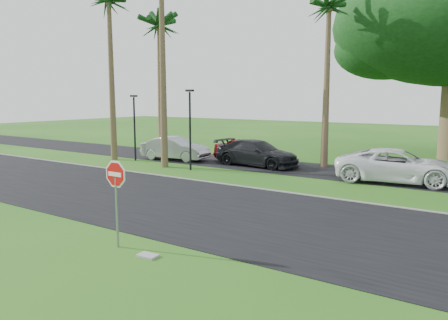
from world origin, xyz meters
TOP-DOWN VIEW (x-y plane):
  - ground at (0.00, 0.00)m, footprint 120.00×120.00m
  - road at (0.00, 2.00)m, footprint 120.00×8.00m
  - parking_strip at (0.00, 12.50)m, footprint 120.00×5.00m
  - curb at (0.00, 6.05)m, footprint 120.00×0.12m
  - stop_sign_near at (0.50, -3.00)m, footprint 1.05×0.07m
  - palm_left_far at (-13.00, 9.00)m, footprint 5.00×5.00m
  - palm_left_mid at (-10.50, 11.00)m, footprint 5.00×5.00m
  - palm_center at (0.00, 14.00)m, footprint 5.00×5.00m
  - streetlight_left at (-11.50, 9.50)m, footprint 0.45×0.25m
  - streetlight_right at (-6.00, 8.50)m, footprint 0.45×0.25m
  - car_silver at (-9.39, 11.11)m, footprint 4.83×2.24m
  - car_red at (-4.78, 13.02)m, footprint 4.70×2.19m
  - car_dark at (-3.54, 11.97)m, footprint 5.53×2.53m
  - car_minivan at (4.87, 11.29)m, footprint 6.25×3.53m
  - utility_slab at (1.74, -3.09)m, footprint 0.57×0.39m

SIDE VIEW (x-z plane):
  - ground at x=0.00m, z-range 0.00..0.00m
  - road at x=0.00m, z-range 0.00..0.02m
  - parking_strip at x=0.00m, z-range 0.00..0.02m
  - curb at x=0.00m, z-range 0.00..0.06m
  - utility_slab at x=1.74m, z-range 0.00..0.06m
  - car_silver at x=-9.39m, z-range 0.00..1.53m
  - car_red at x=-4.78m, z-range 0.00..1.56m
  - car_dark at x=-3.54m, z-range 0.00..1.57m
  - car_minivan at x=4.87m, z-range 0.00..1.65m
  - stop_sign_near at x=0.50m, z-range 0.46..3.09m
  - streetlight_left at x=-11.50m, z-range 0.33..4.67m
  - streetlight_right at x=-6.00m, z-range 0.33..4.97m
  - palm_left_mid at x=-10.50m, z-range 3.68..13.68m
  - palm_center at x=0.00m, z-range 3.91..14.41m
  - palm_left_far at x=-13.00m, z-range 4.38..15.88m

